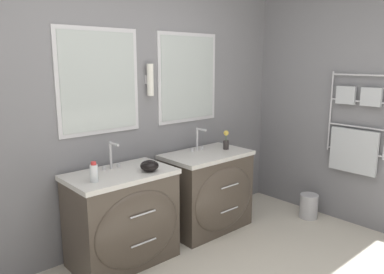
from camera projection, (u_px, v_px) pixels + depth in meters
wall_back at (116, 106)px, 3.34m from camera, size 5.73×0.14×2.60m
wall_right at (335, 100)px, 3.98m from camera, size 0.13×3.59×2.60m
vanity_left at (124, 217)px, 3.14m from camera, size 0.88×0.60×0.80m
vanity_right at (209, 190)px, 3.79m from camera, size 0.88×0.60×0.80m
faucet_left at (112, 155)px, 3.16m from camera, size 0.17×0.15×0.24m
faucet_right at (198, 139)px, 3.81m from camera, size 0.17×0.15×0.24m
toiletry_bottle at (94, 173)px, 2.83m from camera, size 0.06×0.06×0.16m
amenity_bowl at (149, 166)px, 3.11m from camera, size 0.16×0.16×0.09m
flower_vase at (226, 141)px, 3.88m from camera, size 0.06×0.06×0.20m
waste_bin at (309, 206)px, 4.11m from camera, size 0.20×0.20×0.27m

